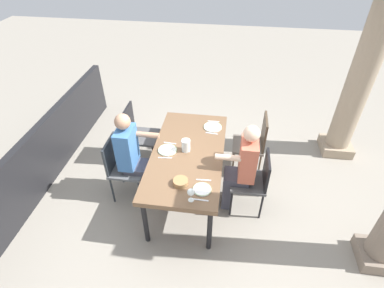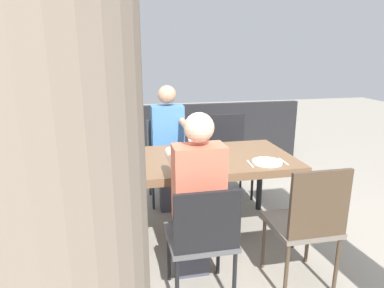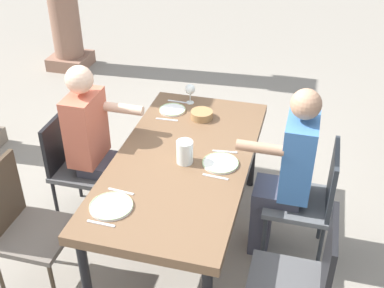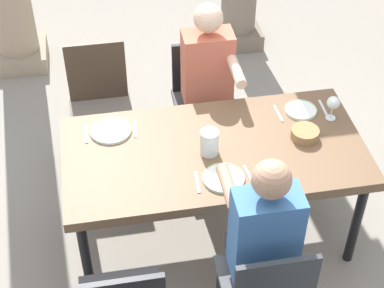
% 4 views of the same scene
% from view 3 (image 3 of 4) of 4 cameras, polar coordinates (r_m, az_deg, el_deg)
% --- Properties ---
extents(ground_plane, '(16.00, 16.00, 0.00)m').
position_cam_3_polar(ground_plane, '(3.81, -0.99, -11.06)').
color(ground_plane, gray).
extents(dining_table, '(1.81, 0.90, 0.76)m').
position_cam_3_polar(dining_table, '(3.37, -1.10, -2.57)').
color(dining_table, brown).
rests_on(dining_table, ground).
extents(chair_west_north, '(0.44, 0.44, 0.94)m').
position_cam_3_polar(chair_west_north, '(3.34, -19.06, -8.55)').
color(chair_west_north, '#6A6158').
rests_on(chair_west_north, ground).
extents(chair_west_south, '(0.44, 0.44, 0.94)m').
position_cam_3_polar(chair_west_south, '(2.91, 12.68, -14.88)').
color(chair_west_south, '#4F4F50').
rests_on(chair_west_south, ground).
extents(chair_mid_north, '(0.44, 0.44, 0.86)m').
position_cam_3_polar(chair_mid_north, '(3.84, -13.21, -1.95)').
color(chair_mid_north, '#4F4F50').
rests_on(chair_mid_north, ground).
extents(chair_mid_south, '(0.44, 0.44, 0.91)m').
position_cam_3_polar(chair_mid_south, '(3.47, 13.50, -5.90)').
color(chair_mid_south, '#5B5E61').
rests_on(chair_mid_south, ground).
extents(diner_woman_green, '(0.34, 0.49, 1.32)m').
position_cam_3_polar(diner_woman_green, '(3.36, 10.86, -3.19)').
color(diner_woman_green, '#3F3F4C').
rests_on(diner_woman_green, ground).
extents(diner_man_white, '(0.34, 0.49, 1.30)m').
position_cam_3_polar(diner_man_white, '(3.67, -10.99, 0.01)').
color(diner_man_white, '#3F3F4C').
rests_on(diner_man_white, ground).
extents(plate_0, '(0.26, 0.26, 0.02)m').
position_cam_3_polar(plate_0, '(2.96, -9.29, -7.07)').
color(plate_0, white).
rests_on(plate_0, dining_table).
extents(fork_0, '(0.02, 0.17, 0.01)m').
position_cam_3_polar(fork_0, '(2.87, -10.45, -9.00)').
color(fork_0, silver).
rests_on(fork_0, dining_table).
extents(spoon_0, '(0.03, 0.17, 0.01)m').
position_cam_3_polar(spoon_0, '(3.07, -8.20, -5.44)').
color(spoon_0, silver).
rests_on(spoon_0, dining_table).
extents(plate_1, '(0.24, 0.24, 0.02)m').
position_cam_3_polar(plate_1, '(3.28, 3.29, -2.21)').
color(plate_1, white).
rests_on(plate_1, dining_table).
extents(fork_1, '(0.03, 0.17, 0.01)m').
position_cam_3_polar(fork_1, '(3.16, 2.71, -3.80)').
color(fork_1, silver).
rests_on(fork_1, dining_table).
extents(spoon_1, '(0.04, 0.17, 0.01)m').
position_cam_3_polar(spoon_1, '(3.40, 3.82, -0.88)').
color(spoon_1, silver).
rests_on(spoon_1, dining_table).
extents(plate_2, '(0.21, 0.21, 0.02)m').
position_cam_3_polar(plate_2, '(3.90, -2.27, 3.97)').
color(plate_2, white).
rests_on(plate_2, dining_table).
extents(wine_glass_2, '(0.08, 0.08, 0.16)m').
position_cam_3_polar(wine_glass_2, '(3.96, -0.22, 6.28)').
color(wine_glass_2, white).
rests_on(wine_glass_2, dining_table).
extents(fork_2, '(0.02, 0.17, 0.01)m').
position_cam_3_polar(fork_2, '(3.77, -2.92, 2.83)').
color(fork_2, silver).
rests_on(fork_2, dining_table).
extents(spoon_2, '(0.02, 0.17, 0.01)m').
position_cam_3_polar(spoon_2, '(4.03, -1.65, 4.90)').
color(spoon_2, silver).
rests_on(spoon_2, dining_table).
extents(water_pitcher, '(0.11, 0.11, 0.16)m').
position_cam_3_polar(water_pitcher, '(3.26, -0.84, -1.05)').
color(water_pitcher, white).
rests_on(water_pitcher, dining_table).
extents(bread_basket, '(0.17, 0.17, 0.06)m').
position_cam_3_polar(bread_basket, '(3.78, 1.13, 3.39)').
color(bread_basket, '#9E7547').
rests_on(bread_basket, dining_table).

